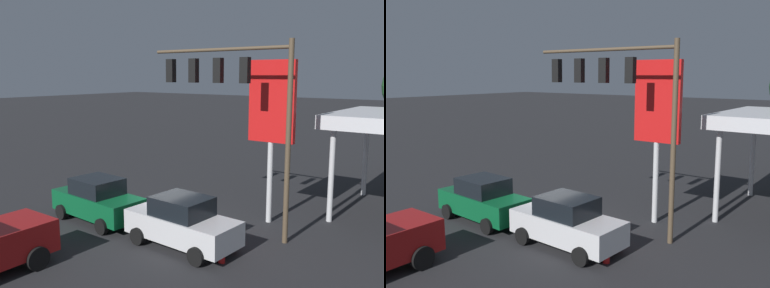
% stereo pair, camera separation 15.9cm
% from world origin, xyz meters
% --- Properties ---
extents(ground_plane, '(200.00, 200.00, 0.00)m').
position_xyz_m(ground_plane, '(0.00, 0.00, 0.00)').
color(ground_plane, '#262628').
extents(traffic_signal_assembly, '(6.46, 0.43, 7.65)m').
position_xyz_m(traffic_signal_assembly, '(-2.70, -1.07, 5.78)').
color(traffic_signal_assembly, brown).
rests_on(traffic_signal_assembly, ground).
extents(price_sign, '(2.07, 0.27, 6.97)m').
position_xyz_m(price_sign, '(-3.60, -2.80, 4.93)').
color(price_sign, silver).
rests_on(price_sign, ground).
extents(sedan_waiting, '(4.50, 2.27, 1.93)m').
position_xyz_m(sedan_waiting, '(2.43, 1.62, 0.95)').
color(sedan_waiting, '#0C592D').
rests_on(sedan_waiting, ground).
extents(sedan_far, '(4.48, 2.23, 1.93)m').
position_xyz_m(sedan_far, '(-2.29, 1.64, 0.95)').
color(sedan_far, silver).
rests_on(sedan_far, ground).
extents(fire_hydrant, '(0.24, 0.24, 0.88)m').
position_xyz_m(fire_hydrant, '(-4.22, 1.90, 0.44)').
color(fire_hydrant, red).
rests_on(fire_hydrant, ground).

